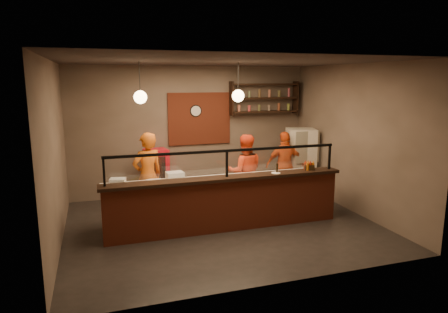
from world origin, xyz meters
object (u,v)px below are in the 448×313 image
object	(u,v)px
cook_mid	(245,172)
condiment_caddy	(309,167)
cook_left	(148,176)
pizza_dough	(261,174)
cook_right	(285,165)
fridge	(300,161)
pepper_mill	(277,168)
wall_clock	(196,111)
red_cooler	(157,174)

from	to	relation	value
cook_mid	condiment_caddy	distance (m)	1.49
cook_left	cook_mid	size ratio (longest dim) A/B	1.08
pizza_dough	cook_left	bearing A→B (deg)	166.07
cook_right	pizza_dough	size ratio (longest dim) A/B	3.01
fridge	pepper_mill	bearing A→B (deg)	-112.82
wall_clock	pizza_dough	size ratio (longest dim) A/B	0.55
condiment_caddy	pepper_mill	bearing A→B (deg)	-175.89
red_cooler	fridge	bearing A→B (deg)	-17.08
pepper_mill	pizza_dough	bearing A→B (deg)	99.11
condiment_caddy	fridge	bearing A→B (deg)	66.02
cook_left	cook_right	bearing A→B (deg)	168.03
wall_clock	pepper_mill	world-z (taller)	wall_clock
wall_clock	pizza_dough	bearing A→B (deg)	-68.78
cook_mid	cook_left	bearing A→B (deg)	11.33
cook_left	cook_mid	world-z (taller)	cook_left
cook_right	cook_left	bearing A→B (deg)	15.07
wall_clock	cook_left	bearing A→B (deg)	-131.62
condiment_caddy	pepper_mill	distance (m)	0.75
cook_left	pepper_mill	bearing A→B (deg)	133.96
red_cooler	cook_left	bearing A→B (deg)	-113.76
cook_mid	pepper_mill	bearing A→B (deg)	113.58
pizza_dough	pepper_mill	size ratio (longest dim) A/B	2.89
fridge	pizza_dough	distance (m)	2.11
cook_left	cook_mid	distance (m)	2.14
cook_left	fridge	world-z (taller)	cook_left
cook_mid	red_cooler	size ratio (longest dim) A/B	1.37
cook_left	cook_right	size ratio (longest dim) A/B	1.11
cook_right	pizza_dough	world-z (taller)	cook_right
cook_left	fridge	distance (m)	4.01
cook_left	wall_clock	bearing A→B (deg)	-152.09
wall_clock	cook_right	world-z (taller)	wall_clock
cook_mid	condiment_caddy	world-z (taller)	cook_mid
condiment_caddy	cook_left	bearing A→B (deg)	160.84
cook_mid	pepper_mill	size ratio (longest dim) A/B	8.99
wall_clock	cook_left	world-z (taller)	wall_clock
cook_left	pepper_mill	world-z (taller)	cook_left
cook_right	red_cooler	world-z (taller)	cook_right
cook_left	fridge	bearing A→B (deg)	170.17
fridge	pepper_mill	world-z (taller)	fridge
cook_right	pepper_mill	bearing A→B (deg)	65.11
wall_clock	cook_mid	distance (m)	2.17
cook_left	cook_right	distance (m)	3.43
wall_clock	condiment_caddy	xyz separation A→B (m)	(1.69, -2.71, -0.99)
fridge	red_cooler	xyz separation A→B (m)	(-3.57, 0.57, -0.21)
cook_left	pepper_mill	size ratio (longest dim) A/B	9.68
fridge	condiment_caddy	distance (m)	2.02
fridge	red_cooler	world-z (taller)	fridge
condiment_caddy	cook_right	bearing A→B (deg)	80.64
cook_right	pizza_dough	xyz separation A→B (m)	(-1.10, -1.08, 0.09)
cook_right	wall_clock	bearing A→B (deg)	-23.19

